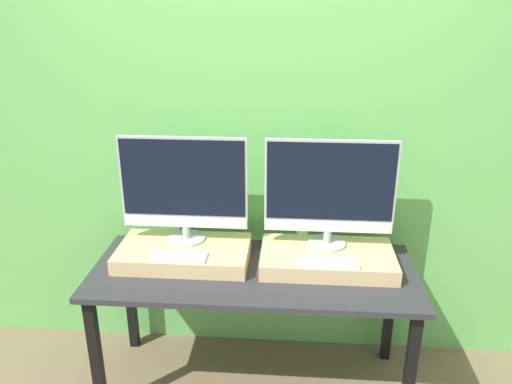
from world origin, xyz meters
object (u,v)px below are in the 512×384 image
Objects in this scene: keyboard_left at (178,257)px; monitor_right at (330,190)px; keyboard_right at (329,262)px; monitor_left at (184,187)px.

monitor_right reaches higher than keyboard_left.
monitor_right is at bearing 90.00° from keyboard_right.
keyboard_left is (-0.00, -0.21, -0.30)m from monitor_left.
monitor_left is 0.83m from keyboard_right.
monitor_left is 2.32× the size of keyboard_right.
monitor_right is 2.32× the size of keyboard_right.
monitor_left reaches higher than keyboard_right.
monitor_left is 2.32× the size of keyboard_left.
monitor_right is at bearing 0.00° from monitor_left.
keyboard_right is at bearing -15.49° from monitor_left.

